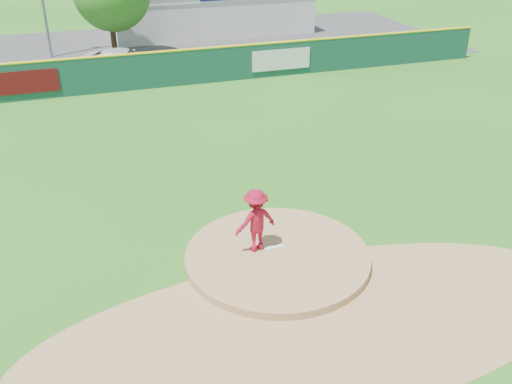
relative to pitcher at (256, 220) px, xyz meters
name	(u,v)px	position (x,y,z in m)	size (l,w,h in m)	color
ground	(277,260)	(0.53, -0.42, -1.24)	(120.00, 120.00, 0.00)	#286B19
pitchers_mound	(277,260)	(0.53, -0.42, -1.24)	(5.50, 5.50, 0.50)	#9E774C
pitching_rubber	(274,247)	(0.53, -0.12, -0.97)	(0.60, 0.15, 0.04)	white
infield_dirt_arc	(318,324)	(0.53, -3.42, -1.23)	(15.40, 15.40, 0.01)	#9E774C
parking_lot	(142,50)	(0.53, 26.58, -1.23)	(44.00, 16.00, 0.02)	#38383A
pitcher	(256,220)	(0.00, 0.00, 0.00)	(1.28, 0.73, 1.98)	maroon
van	(125,62)	(-1.26, 20.64, -0.45)	(2.54, 5.51, 1.53)	silver
pool_building_grp	(207,8)	(6.53, 31.57, 0.43)	(15.20, 8.20, 3.31)	silver
fence_banners	(160,70)	(0.28, 17.50, -0.24)	(17.92, 0.04, 1.20)	#560C0F
outfield_fence	(164,68)	(0.53, 17.58, -0.15)	(40.00, 0.14, 2.07)	#144134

